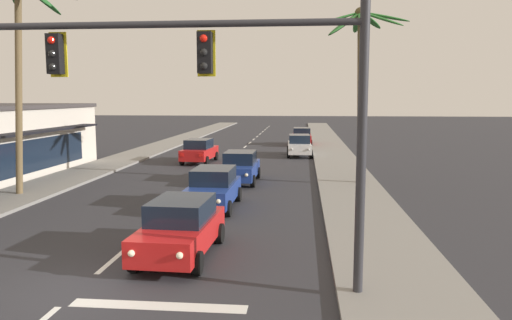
{
  "coord_description": "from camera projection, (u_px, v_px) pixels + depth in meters",
  "views": [
    {
      "loc": [
        5.37,
        -10.75,
        4.63
      ],
      "look_at": [
        3.56,
        8.0,
        2.2
      ],
      "focal_mm": 34.35,
      "sensor_mm": 36.0,
      "label": 1
    }
  ],
  "objects": [
    {
      "name": "sidewalk_left",
      "position": [
        102.0,
        167.0,
        32.19
      ],
      "size": [
        3.2,
        110.0,
        0.14
      ],
      "primitive_type": "cube",
      "color": "gray",
      "rests_on": "ground"
    },
    {
      "name": "sedan_fifth_in_queue",
      "position": [
        240.0,
        167.0,
        26.66
      ],
      "size": [
        1.96,
        4.46,
        1.68
      ],
      "color": "navy",
      "rests_on": "ground"
    },
    {
      "name": "ground_plane",
      "position": [
        76.0,
        292.0,
        11.71
      ],
      "size": [
        220.0,
        220.0,
        0.0
      ],
      "primitive_type": "plane",
      "color": "#2D2D33"
    },
    {
      "name": "lane_markings",
      "position": [
        224.0,
        171.0,
        30.79
      ],
      "size": [
        4.28,
        86.71,
        0.01
      ],
      "color": "silver",
      "rests_on": "ground"
    },
    {
      "name": "palm_left_second",
      "position": [
        19.0,
        27.0,
        21.93
      ],
      "size": [
        5.06,
        4.75,
        10.07
      ],
      "color": "brown",
      "rests_on": "ground"
    },
    {
      "name": "sidewalk_right",
      "position": [
        341.0,
        170.0,
        30.71
      ],
      "size": [
        3.2,
        110.0,
        0.14
      ],
      "primitive_type": "cube",
      "color": "gray",
      "rests_on": "ground"
    },
    {
      "name": "sedan_oncoming_far",
      "position": [
        199.0,
        151.0,
        34.65
      ],
      "size": [
        2.13,
        4.52,
        1.68
      ],
      "color": "red",
      "rests_on": "ground"
    },
    {
      "name": "sedan_lead_at_stop_bar",
      "position": [
        181.0,
        227.0,
        14.26
      ],
      "size": [
        2.08,
        4.5,
        1.68
      ],
      "color": "red",
      "rests_on": "ground"
    },
    {
      "name": "sedan_third_in_queue",
      "position": [
        213.0,
        188.0,
        20.49
      ],
      "size": [
        1.98,
        4.46,
        1.68
      ],
      "color": "navy",
      "rests_on": "ground"
    },
    {
      "name": "palm_right_second",
      "position": [
        360.0,
        49.0,
        25.12
      ],
      "size": [
        4.82,
        4.68,
        9.17
      ],
      "color": "brown",
      "rests_on": "ground"
    },
    {
      "name": "sedan_parked_mid_kerb",
      "position": [
        299.0,
        145.0,
        38.57
      ],
      "size": [
        2.06,
        4.5,
        1.68
      ],
      "color": "silver",
      "rests_on": "ground"
    },
    {
      "name": "traffic_signal_mast",
      "position": [
        213.0,
        80.0,
        11.09
      ],
      "size": [
        10.72,
        0.41,
        7.2
      ],
      "color": "#2D2D33",
      "rests_on": "ground"
    },
    {
      "name": "sedan_parked_nearest_kerb",
      "position": [
        302.0,
        136.0,
        47.24
      ],
      "size": [
        1.97,
        4.46,
        1.68
      ],
      "color": "red",
      "rests_on": "ground"
    }
  ]
}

